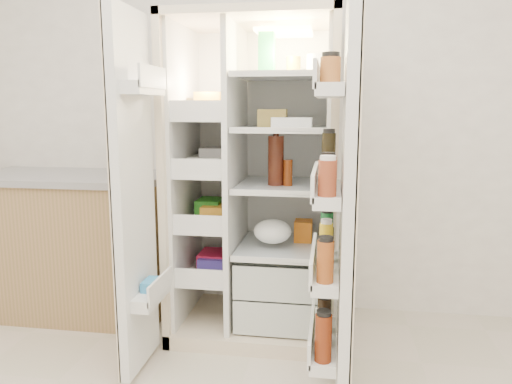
# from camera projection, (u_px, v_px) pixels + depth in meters

# --- Properties ---
(wall_back) EXTENTS (4.00, 0.02, 2.70)m
(wall_back) POSITION_uv_depth(u_px,v_px,m) (270.00, 102.00, 3.08)
(wall_back) COLOR white
(wall_back) RESTS_ON floor
(refrigerator) EXTENTS (0.92, 0.70, 1.80)m
(refrigerator) POSITION_uv_depth(u_px,v_px,m) (260.00, 206.00, 2.85)
(refrigerator) COLOR beige
(refrigerator) RESTS_ON floor
(freezer_door) EXTENTS (0.15, 0.40, 1.72)m
(freezer_door) POSITION_uv_depth(u_px,v_px,m) (134.00, 197.00, 2.31)
(freezer_door) COLOR silver
(freezer_door) RESTS_ON floor
(fridge_door) EXTENTS (0.17, 0.58, 1.72)m
(fridge_door) POSITION_uv_depth(u_px,v_px,m) (343.00, 211.00, 2.08)
(fridge_door) COLOR silver
(fridge_door) RESTS_ON floor
(kitchen_counter) EXTENTS (1.24, 0.66, 0.90)m
(kitchen_counter) POSITION_uv_depth(u_px,v_px,m) (75.00, 243.00, 3.13)
(kitchen_counter) COLOR #9D774E
(kitchen_counter) RESTS_ON floor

